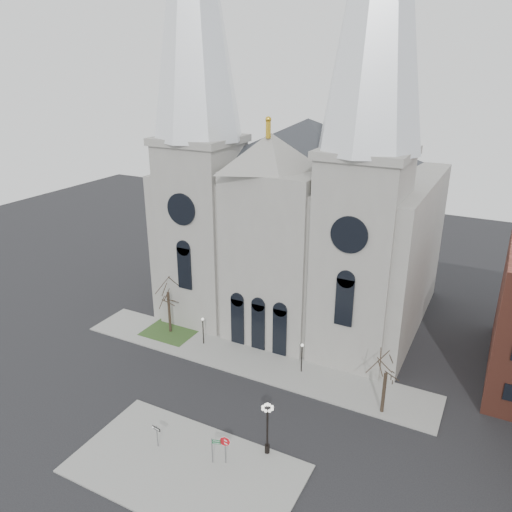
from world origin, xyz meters
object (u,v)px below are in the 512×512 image
at_px(one_way_sign, 157,432).
at_px(street_name_sign, 213,448).
at_px(stop_sign, 225,444).
at_px(globe_lamp, 267,422).

height_order(one_way_sign, street_name_sign, street_name_sign).
distance_m(one_way_sign, street_name_sign, 5.11).
bearing_deg(street_name_sign, one_way_sign, 168.59).
relative_size(stop_sign, globe_lamp, 0.53).
relative_size(stop_sign, street_name_sign, 1.09).
bearing_deg(globe_lamp, one_way_sign, -157.10).
xyz_separation_m(stop_sign, one_way_sign, (-5.94, -1.00, -0.45)).
bearing_deg(one_way_sign, stop_sign, 17.10).
distance_m(stop_sign, one_way_sign, 6.04).
distance_m(stop_sign, street_name_sign, 1.06).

